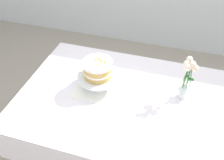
% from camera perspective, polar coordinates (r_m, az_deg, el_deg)
% --- Properties ---
extents(ground_plane, '(12.00, 12.00, 0.00)m').
position_cam_1_polar(ground_plane, '(2.24, 1.78, -17.37)').
color(ground_plane, '#9E9384').
extents(dining_table, '(1.40, 1.00, 0.74)m').
position_cam_1_polar(dining_table, '(1.70, 1.99, -6.75)').
color(dining_table, white).
rests_on(dining_table, ground).
extents(linen_napkin, '(0.33, 0.33, 0.00)m').
position_cam_1_polar(linen_napkin, '(1.73, -3.17, -1.41)').
color(linen_napkin, white).
rests_on(linen_napkin, dining_table).
extents(cake_stand, '(0.29, 0.29, 0.10)m').
position_cam_1_polar(cake_stand, '(1.68, -3.27, 0.63)').
color(cake_stand, silver).
rests_on(cake_stand, linen_napkin).
extents(layer_cake, '(0.20, 0.20, 0.12)m').
position_cam_1_polar(layer_cake, '(1.63, -3.37, 2.65)').
color(layer_cake, tan).
rests_on(layer_cake, cake_stand).
extents(flower_vase, '(0.09, 0.11, 0.34)m').
position_cam_1_polar(flower_vase, '(1.62, 17.15, 0.01)').
color(flower_vase, silver).
rests_on(flower_vase, dining_table).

